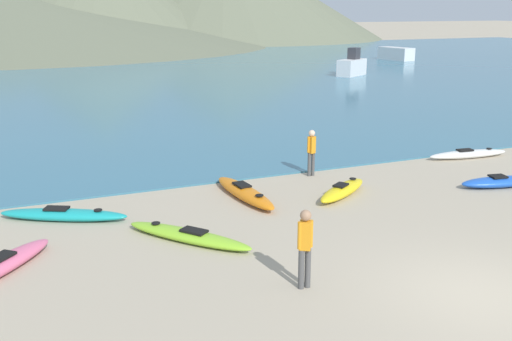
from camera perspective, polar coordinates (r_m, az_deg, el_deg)
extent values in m
plane|color=tan|center=(12.54, 20.56, -11.09)|extent=(400.00, 400.00, 0.00)
cube|color=teal|center=(53.00, -14.92, 8.94)|extent=(160.00, 70.00, 0.06)
cone|color=#6B7056|center=(96.07, -23.15, 13.12)|extent=(77.64, 77.64, 7.65)
ellipsoid|color=blue|center=(20.00, 22.31, -1.00)|extent=(2.77, 1.20, 0.32)
cube|color=black|center=(19.88, 22.05, -0.51)|extent=(0.55, 0.47, 0.05)
ellipsoid|color=yellow|center=(17.79, 8.24, -1.88)|extent=(2.51, 1.93, 0.34)
cube|color=black|center=(17.62, 8.08, -1.37)|extent=(0.57, 0.53, 0.05)
cylinder|color=black|center=(18.37, 9.21, -0.77)|extent=(0.20, 0.20, 0.02)
ellipsoid|color=orange|center=(17.41, -1.10, -2.11)|extent=(0.85, 3.48, 0.34)
cube|color=black|center=(17.50, -1.35, -1.35)|extent=(0.39, 0.64, 0.05)
cylinder|color=black|center=(16.55, 0.33, -2.38)|extent=(0.23, 0.23, 0.02)
ellipsoid|color=teal|center=(16.42, -17.87, -4.03)|extent=(3.28, 2.16, 0.29)
cube|color=black|center=(16.43, -18.47, -3.44)|extent=(0.70, 0.59, 0.05)
cylinder|color=black|center=(16.04, -14.82, -3.65)|extent=(0.21, 0.21, 0.02)
ellipsoid|color=white|center=(23.43, 19.56, 1.48)|extent=(3.26, 0.97, 0.29)
cube|color=black|center=(23.30, 19.28, 1.86)|extent=(0.61, 0.38, 0.05)
cylinder|color=black|center=(23.92, 21.31, 1.97)|extent=(0.20, 0.20, 0.02)
cube|color=black|center=(13.67, -23.13, -7.55)|extent=(0.65, 0.66, 0.05)
ellipsoid|color=#8CCC2D|center=(14.37, -6.48, -6.19)|extent=(2.58, 3.14, 0.27)
cube|color=black|center=(14.21, -5.93, -5.72)|extent=(0.64, 0.70, 0.05)
cylinder|color=black|center=(14.86, -9.51, -4.96)|extent=(0.21, 0.21, 0.02)
cylinder|color=#4C4C4C|center=(11.91, 4.33, -9.35)|extent=(0.12, 0.12, 0.82)
cylinder|color=#4C4C4C|center=(11.97, 4.95, -9.23)|extent=(0.12, 0.12, 0.82)
cube|color=orange|center=(11.67, 4.71, -6.17)|extent=(0.29, 0.28, 0.58)
cylinder|color=orange|center=(11.61, 4.18, -6.19)|extent=(0.09, 0.09, 0.55)
cylinder|color=orange|center=(11.72, 5.24, -6.01)|extent=(0.09, 0.09, 0.55)
sphere|color=#A37A5B|center=(11.53, 4.76, -4.29)|extent=(0.22, 0.22, 0.22)
cylinder|color=#4C4C4C|center=(19.71, 5.10, 0.56)|extent=(0.11, 0.11, 0.77)
cylinder|color=#4C4C4C|center=(19.77, 5.44, 0.60)|extent=(0.11, 0.11, 0.77)
cube|color=orange|center=(19.58, 5.32, 2.45)|extent=(0.22, 0.24, 0.55)
cylinder|color=orange|center=(19.53, 5.02, 2.46)|extent=(0.08, 0.08, 0.52)
cylinder|color=orange|center=(19.64, 5.61, 2.52)|extent=(0.08, 0.08, 0.52)
sphere|color=beige|center=(19.50, 5.34, 3.56)|extent=(0.21, 0.21, 0.21)
cube|color=white|center=(65.91, 13.18, 10.78)|extent=(2.14, 4.11, 1.30)
cube|color=white|center=(49.73, 9.11, 9.67)|extent=(3.21, 2.64, 1.30)
cube|color=#333338|center=(49.91, 9.31, 10.95)|extent=(1.16, 1.11, 0.91)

